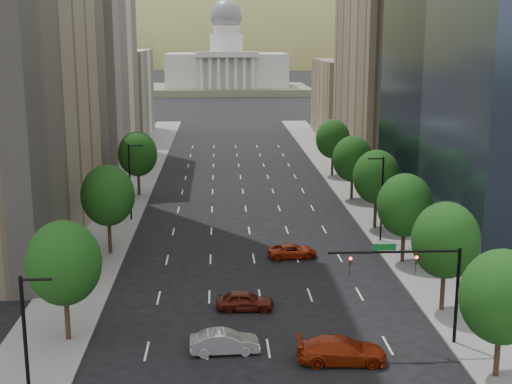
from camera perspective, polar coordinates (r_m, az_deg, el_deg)
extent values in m
cube|color=slate|center=(78.77, -11.91, -3.18)|extent=(6.00, 200.00, 0.15)
cube|color=slate|center=(80.03, 10.61, -2.87)|extent=(6.00, 200.00, 0.15)
cube|color=beige|center=(119.96, -13.74, 10.51)|extent=(14.00, 30.00, 35.00)
cube|color=beige|center=(152.95, -11.33, 7.80)|extent=(14.00, 26.00, 18.00)
cube|color=#8C7759|center=(118.49, 10.89, 9.41)|extent=(14.00, 30.00, 30.00)
cube|color=#8C7759|center=(151.16, 7.79, 7.49)|extent=(14.00, 26.00, 16.00)
cylinder|color=#382316|center=(47.54, 18.94, -11.99)|extent=(0.36, 0.36, 3.75)
ellipsoid|color=#17390F|center=(46.22, 19.25, -8.00)|extent=(5.20, 5.20, 5.98)
cylinder|color=#382316|center=(57.04, 14.86, -7.41)|extent=(0.36, 0.36, 4.00)
ellipsoid|color=#17390F|center=(55.90, 15.07, -3.79)|extent=(5.20, 5.20, 5.98)
cylinder|color=#382316|center=(67.99, 11.80, -4.05)|extent=(0.36, 0.36, 3.90)
ellipsoid|color=#17390F|center=(67.05, 11.94, -1.04)|extent=(5.20, 5.20, 5.98)
cylinder|color=#382316|center=(79.20, 9.62, -1.52)|extent=(0.36, 0.36, 4.10)
ellipsoid|color=#17390F|center=(78.36, 9.72, 1.22)|extent=(5.20, 5.20, 5.98)
cylinder|color=#382316|center=(92.58, 7.75, 0.50)|extent=(0.36, 0.36, 3.80)
ellipsoid|color=#17390F|center=(91.91, 7.81, 2.67)|extent=(5.20, 5.20, 5.98)
cylinder|color=#382316|center=(108.02, 6.18, 2.32)|extent=(0.36, 0.36, 4.00)
ellipsoid|color=#17390F|center=(107.42, 6.23, 4.30)|extent=(5.20, 5.20, 5.98)
cylinder|color=#382316|center=(51.78, -15.03, -9.51)|extent=(0.36, 0.36, 4.00)
ellipsoid|color=#17390F|center=(50.51, -15.27, -5.55)|extent=(5.20, 5.20, 5.98)
cylinder|color=#382316|center=(70.39, -11.75, -3.37)|extent=(0.36, 0.36, 4.15)
ellipsoid|color=#17390F|center=(69.44, -11.89, -0.27)|extent=(5.20, 5.20, 5.98)
cylinder|color=#382316|center=(95.47, -9.46, 0.85)|extent=(0.36, 0.36, 3.95)
ellipsoid|color=#17390F|center=(94.80, -9.54, 3.05)|extent=(5.20, 5.20, 5.98)
cylinder|color=black|center=(73.78, 10.14, -0.62)|extent=(0.20, 0.20, 9.00)
cylinder|color=black|center=(72.76, 9.66, 2.67)|extent=(1.60, 0.14, 0.14)
cylinder|color=black|center=(39.99, -18.06, -12.59)|extent=(0.20, 0.20, 9.00)
cylinder|color=black|center=(38.20, -17.34, -6.78)|extent=(1.60, 0.14, 0.14)
cylinder|color=black|center=(82.26, -10.15, 0.74)|extent=(0.20, 0.20, 9.00)
cylinder|color=black|center=(81.41, -9.71, 3.71)|extent=(1.60, 0.14, 0.14)
cylinder|color=black|center=(50.90, 15.93, -8.15)|extent=(0.24, 0.24, 7.00)
cylinder|color=black|center=(48.57, 11.12, -4.78)|extent=(9.00, 0.18, 0.18)
imported|color=black|center=(49.12, 12.79, -5.33)|extent=(0.18, 0.22, 1.10)
imported|color=black|center=(48.10, 7.61, -5.51)|extent=(0.18, 0.22, 1.10)
sphere|color=#FF0C07|center=(48.90, 12.86, -5.17)|extent=(0.20, 0.20, 0.20)
sphere|color=#FF0C07|center=(47.88, 7.65, -5.34)|extent=(0.20, 0.20, 0.20)
cube|color=#0C591E|center=(48.31, 10.33, -4.40)|extent=(1.60, 0.06, 0.45)
cube|color=#596647|center=(265.68, -2.37, 8.28)|extent=(60.00, 40.00, 2.50)
cube|color=silver|center=(265.23, -2.39, 9.84)|extent=(44.00, 26.00, 12.00)
cube|color=silver|center=(251.02, -2.36, 11.06)|extent=(22.00, 4.00, 2.00)
cylinder|color=silver|center=(264.95, -2.41, 11.90)|extent=(12.00, 12.00, 7.00)
cylinder|color=silver|center=(264.94, -2.42, 12.98)|extent=(9.60, 9.60, 3.00)
sphere|color=slate|center=(265.03, -2.43, 14.08)|extent=(11.60, 11.60, 11.60)
ellipsoid|color=olive|center=(593.45, -16.48, 6.81)|extent=(380.00, 342.00, 190.00)
ellipsoid|color=olive|center=(619.65, 0.97, 6.73)|extent=(440.00, 396.00, 240.00)
ellipsoid|color=olive|center=(691.04, 15.06, 7.49)|extent=(360.00, 324.00, 200.00)
imported|color=maroon|center=(47.76, 6.93, -12.58)|extent=(6.04, 2.70, 1.72)
imported|color=#4E140D|center=(55.82, -0.90, -8.77)|extent=(4.61, 2.07, 1.54)
imported|color=#A4A4AA|center=(48.82, -2.55, -12.02)|extent=(4.82, 1.90, 1.56)
imported|color=#9B210B|center=(68.55, 2.96, -4.78)|extent=(4.94, 2.61, 1.32)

